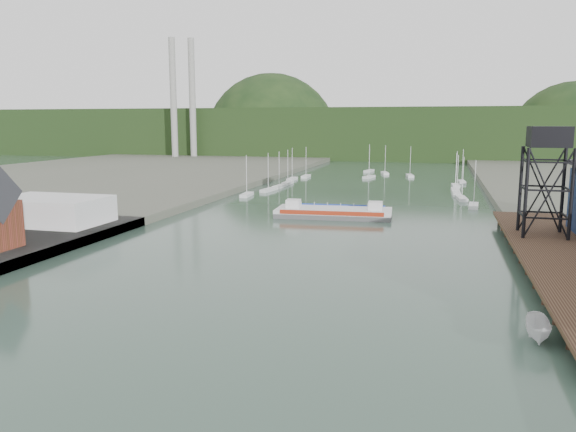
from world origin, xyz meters
The scene contains 9 objects.
ground centered at (0.00, 0.00, 0.00)m, with size 600.00×600.00×0.00m, color #2C4439.
east_pier centered at (37.00, 45.00, 1.90)m, with size 14.00×70.00×2.45m.
white_shed centered at (-44.00, 50.00, 3.85)m, with size 18.00×12.00×4.50m, color silver.
lift_tower centered at (35.00, 58.00, 15.65)m, with size 6.50×6.50×16.00m.
marina_sailboats centered at (0.08, 138.46, 0.35)m, with size 57.71×92.65×0.90m.
smokestacks centered at (-106.00, 232.50, 30.00)m, with size 11.20×8.20×60.00m.
distant_hills centered at (-3.98, 301.35, 10.38)m, with size 500.00×120.00×80.00m.
chain_ferry centered at (-0.24, 78.54, 0.95)m, with size 23.47×10.75×3.30m.
motorboat centered at (28.71, 19.20, 1.05)m, with size 2.04×5.41×2.09m, color silver.
Camera 1 is at (19.85, -30.95, 18.71)m, focal length 35.00 mm.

